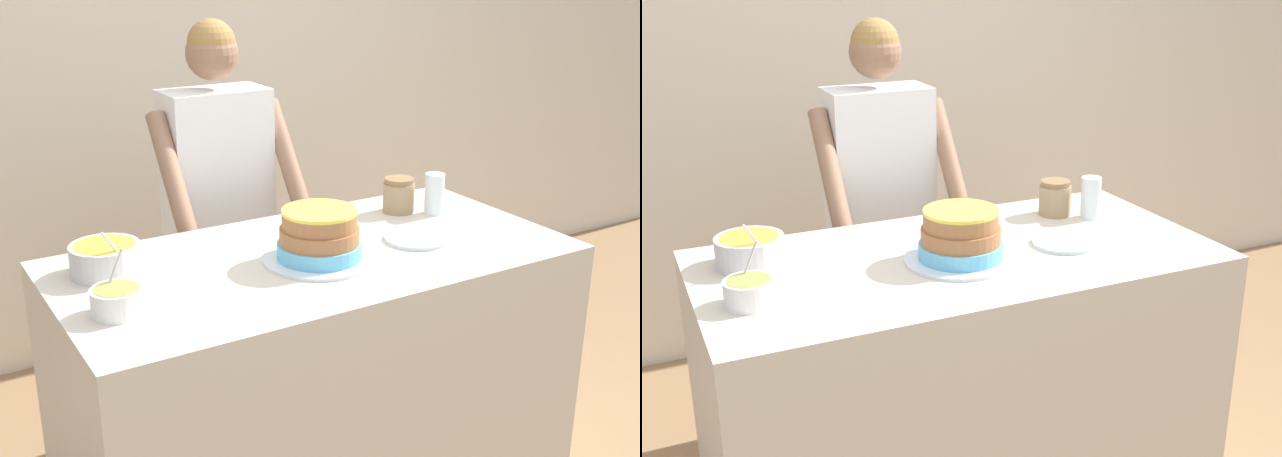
# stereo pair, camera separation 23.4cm
# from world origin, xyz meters

# --- Properties ---
(wall_back) EXTENTS (10.00, 0.05, 2.60)m
(wall_back) POSITION_xyz_m (0.00, 1.92, 1.30)
(wall_back) COLOR beige
(wall_back) RESTS_ON ground_plane
(counter) EXTENTS (1.55, 0.77, 0.93)m
(counter) POSITION_xyz_m (0.00, 0.39, 0.47)
(counter) COLOR beige
(counter) RESTS_ON ground_plane
(person_baker) EXTENTS (0.52, 0.44, 1.57)m
(person_baker) POSITION_xyz_m (0.01, 1.10, 0.95)
(person_baker) COLOR #2D2D38
(person_baker) RESTS_ON ground_plane
(cake) EXTENTS (0.34, 0.34, 0.16)m
(cake) POSITION_xyz_m (-0.01, 0.34, 1.00)
(cake) COLOR silver
(cake) RESTS_ON counter
(frosting_bowl_olive) EXTENTS (0.13, 0.13, 0.16)m
(frosting_bowl_olive) POSITION_xyz_m (-0.64, 0.28, 0.97)
(frosting_bowl_olive) COLOR white
(frosting_bowl_olive) RESTS_ON counter
(frosting_bowl_orange) EXTENTS (0.20, 0.20, 0.15)m
(frosting_bowl_orange) POSITION_xyz_m (-0.58, 0.56, 0.98)
(frosting_bowl_orange) COLOR silver
(frosting_bowl_orange) RESTS_ON counter
(drinking_glass) EXTENTS (0.07, 0.07, 0.14)m
(drinking_glass) POSITION_xyz_m (0.55, 0.51, 1.01)
(drinking_glass) COLOR silver
(drinking_glass) RESTS_ON counter
(ceramic_plate) EXTENTS (0.20, 0.20, 0.01)m
(ceramic_plate) POSITION_xyz_m (0.33, 0.33, 0.94)
(ceramic_plate) COLOR silver
(ceramic_plate) RESTS_ON counter
(stoneware_jar) EXTENTS (0.11, 0.11, 0.12)m
(stoneware_jar) POSITION_xyz_m (0.46, 0.59, 0.99)
(stoneware_jar) COLOR #9E7F5B
(stoneware_jar) RESTS_ON counter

